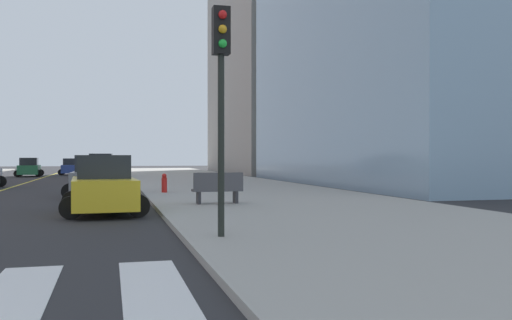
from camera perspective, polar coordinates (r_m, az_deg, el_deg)
name	(u,v)px	position (r m, az deg, el deg)	size (l,w,h in m)	color
sidewalk_kerb_east	(261,196)	(24.75, 0.55, -3.73)	(10.00, 120.00, 0.15)	#9E9B93
lane_divider_paint	(30,182)	(44.23, -22.11, -2.06)	(0.16, 80.00, 0.01)	yellow
parking_garage_concrete	(301,44)	(67.06, 4.58, 11.77)	(18.00, 24.00, 30.25)	#9E9B93
car_yellow_nearest	(103,186)	(18.52, -15.35, -2.62)	(2.76, 4.30, 1.88)	gold
car_silver_second	(101,167)	(48.25, -15.58, -0.69)	(3.07, 4.78, 2.09)	#B7B7BC
car_blue_third	(71,167)	(59.34, -18.42, -0.70)	(2.36, 3.75, 1.67)	#2D479E
car_gray_sixth	(94,177)	(26.49, -16.20, -1.71)	(2.68, 4.27, 1.90)	slate
car_green_seventh	(29,168)	(55.56, -22.19, -0.74)	(2.54, 3.97, 1.74)	#236B42
traffic_light_near_corner	(221,75)	(11.86, -3.58, 8.64)	(0.36, 0.41, 4.83)	black
park_bench	(218,189)	(19.99, -3.94, -2.94)	(1.81, 0.59, 1.12)	#47474C
fire_hydrant	(164,183)	(26.60, -9.37, -2.37)	(0.26, 0.26, 0.89)	red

